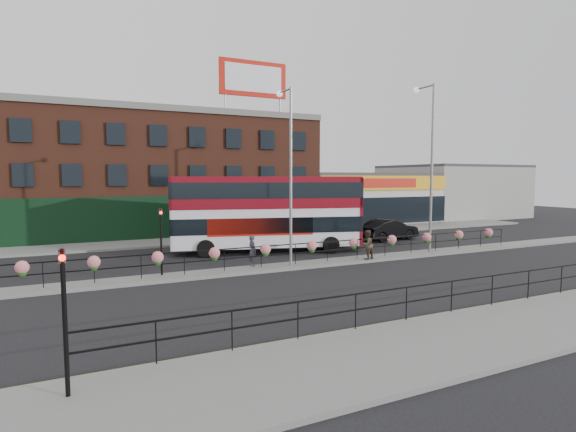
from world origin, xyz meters
name	(u,v)px	position (x,y,z in m)	size (l,w,h in m)	color
ground	(312,265)	(0.00, 0.00, 0.00)	(120.00, 120.00, 0.00)	black
south_pavement	(497,331)	(0.00, -12.00, 0.07)	(60.00, 4.00, 0.15)	gray
north_pavement	(239,238)	(0.00, 12.00, 0.07)	(60.00, 4.00, 0.15)	gray
median	(312,264)	(0.00, 0.00, 0.07)	(60.00, 1.60, 0.15)	gray
yellow_line_inner	(442,313)	(0.00, -9.70, 0.01)	(60.00, 0.10, 0.01)	gold
yellow_line_outer	(446,314)	(0.00, -9.88, 0.01)	(60.00, 0.10, 0.01)	gold
brick_building	(167,174)	(-4.00, 19.96, 5.13)	(25.00, 12.21, 10.30)	brown
supermarket	(352,197)	(16.00, 19.90, 2.65)	(15.00, 12.25, 5.30)	silver
warehouse_east	(451,191)	(30.75, 20.00, 3.15)	(14.50, 12.00, 6.30)	#989894
billboard	(253,79)	(2.50, 14.99, 13.18)	(6.00, 0.29, 4.40)	red
median_railing	(312,247)	(0.00, 0.00, 1.05)	(30.04, 0.56, 1.23)	black
south_railing	(407,296)	(-2.00, -10.10, 0.96)	(20.04, 0.05, 1.12)	black
double_decker_bus	(267,206)	(-0.41, 5.20, 3.01)	(12.42, 5.79, 4.90)	white
car	(389,230)	(10.25, 6.24, 0.81)	(5.06, 2.26, 1.61)	black
pedestrian_a	(252,251)	(-3.27, 0.55, 0.97)	(0.48, 0.65, 1.64)	#32313B
pedestrian_b	(367,245)	(3.37, -0.46, 1.00)	(0.96, 0.83, 1.69)	#463829
lamp_column_west	(289,161)	(-1.38, 0.04, 5.71)	(0.34, 1.65, 9.39)	gray
lamp_column_east	(429,153)	(8.66, 0.43, 6.39)	(0.38, 1.85, 10.52)	gray
traffic_light_south	(64,290)	(-12.00, -11.01, 2.47)	(0.15, 0.28, 3.65)	black
traffic_light_median	(161,227)	(-8.00, 0.39, 2.47)	(0.15, 0.28, 3.65)	black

